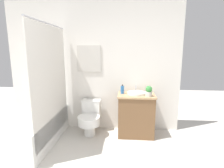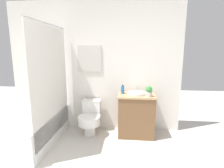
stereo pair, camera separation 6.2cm
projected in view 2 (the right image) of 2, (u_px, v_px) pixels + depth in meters
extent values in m
cube|color=white|center=(94.00, 67.00, 3.43)|extent=(3.36, 0.05, 2.50)
cube|color=beige|center=(90.00, 59.00, 3.37)|extent=(0.46, 0.02, 0.50)
cube|color=silver|center=(90.00, 59.00, 3.36)|extent=(0.43, 0.01, 0.47)
cube|color=white|center=(37.00, 129.00, 3.00)|extent=(0.63, 1.39, 0.48)
cube|color=silver|center=(51.00, 83.00, 2.81)|extent=(0.01, 1.28, 1.78)
cylinder|color=#B7B7BC|center=(48.00, 24.00, 2.64)|extent=(0.02, 1.28, 0.02)
cylinder|color=white|center=(90.00, 129.00, 3.29)|extent=(0.21, 0.21, 0.23)
cylinder|color=white|center=(89.00, 121.00, 3.20)|extent=(0.40, 0.40, 0.14)
cylinder|color=white|center=(89.00, 117.00, 3.19)|extent=(0.41, 0.41, 0.02)
cube|color=white|center=(92.00, 109.00, 3.42)|extent=(0.34, 0.18, 0.34)
cube|color=white|center=(92.00, 100.00, 3.39)|extent=(0.36, 0.19, 0.02)
cube|color=brown|center=(136.00, 116.00, 3.24)|extent=(0.64, 0.44, 0.75)
cube|color=tan|center=(137.00, 95.00, 3.17)|extent=(0.67, 0.47, 0.03)
cylinder|color=white|center=(137.00, 93.00, 3.18)|extent=(0.33, 0.33, 0.04)
cylinder|color=silver|center=(136.00, 89.00, 3.36)|extent=(0.02, 0.02, 0.13)
cylinder|color=#2D6BB2|center=(123.00, 90.00, 3.23)|extent=(0.06, 0.06, 0.14)
cylinder|color=black|center=(123.00, 85.00, 3.21)|extent=(0.03, 0.03, 0.02)
cylinder|color=beige|center=(149.00, 94.00, 3.03)|extent=(0.11, 0.11, 0.08)
sphere|color=#3D8E42|center=(149.00, 89.00, 3.01)|extent=(0.11, 0.11, 0.11)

